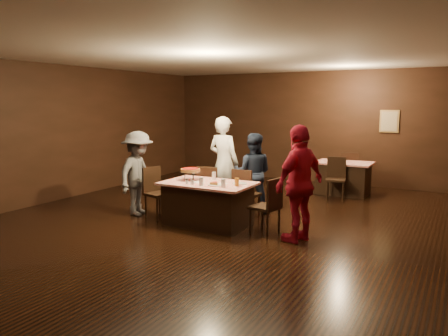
{
  "coord_description": "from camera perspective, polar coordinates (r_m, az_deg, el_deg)",
  "views": [
    {
      "loc": [
        3.9,
        -6.64,
        2.16
      ],
      "look_at": [
        0.14,
        0.13,
        1.0
      ],
      "focal_mm": 35.0,
      "sensor_mm": 36.0,
      "label": 1
    }
  ],
  "objects": [
    {
      "name": "napkin_center",
      "position": [
        7.55,
        -0.17,
        -2.08
      ],
      "size": [
        0.19,
        0.19,
        0.01
      ],
      "primitive_type": "cube",
      "rotation": [
        0.0,
        0.0,
        0.21
      ],
      "color": "white",
      "rests_on": "main_table"
    },
    {
      "name": "chair_end_right",
      "position": [
        7.26,
        5.37,
        -4.95
      ],
      "size": [
        0.5,
        0.5,
        0.95
      ],
      "primitive_type": "cube",
      "rotation": [
        0.0,
        0.0,
        -1.77
      ],
      "color": "black",
      "rests_on": "ground"
    },
    {
      "name": "main_table",
      "position": [
        7.77,
        -2.1,
        -4.69
      ],
      "size": [
        1.6,
        1.0,
        0.77
      ],
      "primitive_type": "cube",
      "color": "#AA130B",
      "rests_on": "ground"
    },
    {
      "name": "chair_end_left",
      "position": [
        8.36,
        -8.58,
        -3.2
      ],
      "size": [
        0.5,
        0.5,
        0.95
      ],
      "primitive_type": "cube",
      "rotation": [
        0.0,
        0.0,
        1.34
      ],
      "color": "black",
      "rests_on": "ground"
    },
    {
      "name": "diner_navy_hoodie",
      "position": [
        8.63,
        3.77,
        -0.65
      ],
      "size": [
        0.92,
        0.81,
        1.58
      ],
      "primitive_type": "imported",
      "rotation": [
        0.0,
        0.0,
        3.47
      ],
      "color": "#171F33",
      "rests_on": "ground"
    },
    {
      "name": "plate_with_slice",
      "position": [
        7.41,
        -1.18,
        -2.1
      ],
      "size": [
        0.25,
        0.25,
        0.06
      ],
      "color": "white",
      "rests_on": "main_table"
    },
    {
      "name": "diner_red_shirt",
      "position": [
        6.88,
        9.87,
        -2.03
      ],
      "size": [
        0.75,
        1.16,
        1.84
      ],
      "primitive_type": "imported",
      "rotation": [
        0.0,
        0.0,
        -1.88
      ],
      "color": "#A21026",
      "rests_on": "ground"
    },
    {
      "name": "diner_white_jacket",
      "position": [
        8.93,
        -0.04,
        0.7
      ],
      "size": [
        0.74,
        0.53,
        1.89
      ],
      "primitive_type": "imported",
      "rotation": [
        0.0,
        0.0,
        3.03
      ],
      "color": "white",
      "rests_on": "ground"
    },
    {
      "name": "back_table",
      "position": [
        10.78,
        15.31,
        -1.26
      ],
      "size": [
        1.3,
        0.9,
        0.77
      ],
      "primitive_type": "cube",
      "color": "#AB100B",
      "rests_on": "ground"
    },
    {
      "name": "plate_empty",
      "position": [
        7.56,
        2.04,
        -2.03
      ],
      "size": [
        0.25,
        0.25,
        0.01
      ],
      "primitive_type": "cylinder",
      "color": "white",
      "rests_on": "main_table"
    },
    {
      "name": "chair_far_right",
      "position": [
        8.21,
        3.0,
        -3.34
      ],
      "size": [
        0.45,
        0.45,
        0.95
      ],
      "primitive_type": "cube",
      "rotation": [
        0.0,
        0.0,
        3.07
      ],
      "color": "black",
      "rests_on": "ground"
    },
    {
      "name": "chair_back_far",
      "position": [
        11.34,
        16.06,
        -0.36
      ],
      "size": [
        0.49,
        0.49,
        0.95
      ],
      "primitive_type": "cube",
      "rotation": [
        0.0,
        0.0,
        3.31
      ],
      "color": "black",
      "rests_on": "ground"
    },
    {
      "name": "diner_grey_knit",
      "position": [
        8.57,
        -11.15,
        -0.69
      ],
      "size": [
        0.71,
        1.11,
        1.62
      ],
      "primitive_type": "imported",
      "rotation": [
        0.0,
        0.0,
        1.68
      ],
      "color": "slate",
      "rests_on": "ground"
    },
    {
      "name": "glass_back",
      "position": [
        7.96,
        -1.31,
        -1.03
      ],
      "size": [
        0.08,
        0.08,
        0.14
      ],
      "primitive_type": "cylinder",
      "color": "silver",
      "rests_on": "main_table"
    },
    {
      "name": "condiments",
      "position": [
        7.54,
        -4.4,
        -1.75
      ],
      "size": [
        0.17,
        0.1,
        0.09
      ],
      "color": "silver",
      "rests_on": "main_table"
    },
    {
      "name": "napkin_left",
      "position": [
        7.73,
        -3.26,
        -1.84
      ],
      "size": [
        0.21,
        0.21,
        0.01
      ],
      "primitive_type": "cube",
      "rotation": [
        0.0,
        0.0,
        -0.35
      ],
      "color": "white",
      "rests_on": "main_table"
    },
    {
      "name": "glass_front_right",
      "position": [
        7.25,
        -0.1,
        -1.98
      ],
      "size": [
        0.08,
        0.08,
        0.14
      ],
      "primitive_type": "cylinder",
      "color": "silver",
      "rests_on": "main_table"
    },
    {
      "name": "glass_front_left",
      "position": [
        7.4,
        -2.99,
        -1.77
      ],
      "size": [
        0.08,
        0.08,
        0.14
      ],
      "primitive_type": "cylinder",
      "color": "silver",
      "rests_on": "main_table"
    },
    {
      "name": "pizza_stand",
      "position": [
        7.92,
        -4.42,
        -0.29
      ],
      "size": [
        0.38,
        0.38,
        0.22
      ],
      "color": "black",
      "rests_on": "main_table"
    },
    {
      "name": "glass_amber",
      "position": [
        7.35,
        1.69,
        -1.84
      ],
      "size": [
        0.08,
        0.08,
        0.14
      ],
      "primitive_type": "cylinder",
      "color": "#BF7F26",
      "rests_on": "main_table"
    },
    {
      "name": "chair_back_near",
      "position": [
        10.09,
        14.38,
        -1.36
      ],
      "size": [
        0.5,
        0.5,
        0.95
      ],
      "primitive_type": "cube",
      "rotation": [
        0.0,
        0.0,
        0.21
      ],
      "color": "black",
      "rests_on": "ground"
    },
    {
      "name": "chair_far_left",
      "position": [
        8.58,
        -1.8,
        -2.81
      ],
      "size": [
        0.49,
        0.49,
        0.95
      ],
      "primitive_type": "cube",
      "rotation": [
        0.0,
        0.0,
        3.33
      ],
      "color": "black",
      "rests_on": "ground"
    },
    {
      "name": "room",
      "position": [
        7.71,
        -1.38,
        8.35
      ],
      "size": [
        10.0,
        10.04,
        3.02
      ],
      "color": "black",
      "rests_on": "ground"
    }
  ]
}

